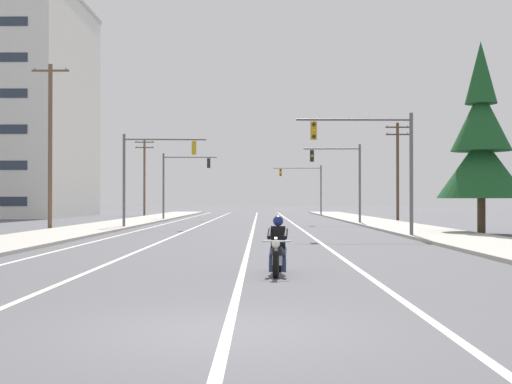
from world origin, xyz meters
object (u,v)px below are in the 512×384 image
conifer_tree_right_verge_near (481,145)px  utility_pole_right_far (398,168)px  traffic_signal_mid_right (344,172)px  utility_pole_left_near (50,143)px  traffic_signal_near_left (148,165)px  utility_pole_left_far (144,174)px  traffic_signal_mid_left (179,176)px  motorcycle_with_rider (278,251)px  traffic_signal_near_right (377,154)px  traffic_signal_far_right (307,182)px

conifer_tree_right_verge_near → utility_pole_right_far: bearing=89.3°
traffic_signal_mid_right → conifer_tree_right_verge_near: size_ratio=0.59×
utility_pole_right_far → utility_pole_left_near: bearing=-142.5°
traffic_signal_near_left → traffic_signal_mid_right: (13.84, 8.51, -0.06)m
utility_pole_right_far → utility_pole_left_far: (-26.35, 21.63, 0.26)m
traffic_signal_near_left → utility_pole_left_near: utility_pole_left_near is taller
utility_pole_left_near → traffic_signal_mid_right: bearing=29.4°
utility_pole_left_far → traffic_signal_near_left: bearing=-80.2°
traffic_signal_mid_left → motorcycle_with_rider: bearing=-80.5°
traffic_signal_mid_left → conifer_tree_right_verge_near: (19.61, -26.88, 0.73)m
traffic_signal_near_right → traffic_signal_mid_left: same height
traffic_signal_near_right → conifer_tree_right_verge_near: conifer_tree_right_verge_near is taller
traffic_signal_mid_left → utility_pole_right_far: bearing=-6.1°
traffic_signal_near_left → traffic_signal_near_right: bearing=-40.3°
utility_pole_right_far → traffic_signal_far_right: bearing=105.1°
motorcycle_with_rider → traffic_signal_mid_right: traffic_signal_mid_right is taller
utility_pole_left_near → utility_pole_left_far: (-0.93, 41.16, -0.37)m
utility_pole_left_near → traffic_signal_near_right: bearing=-24.7°
motorcycle_with_rider → utility_pole_right_far: (11.91, 45.59, 4.18)m
traffic_signal_near_left → traffic_signal_mid_right: same height
traffic_signal_near_left → traffic_signal_mid_right: 16.25m
conifer_tree_right_verge_near → traffic_signal_near_right: bearing=-151.1°
utility_pole_right_far → traffic_signal_near_right: bearing=-103.0°
traffic_signal_near_left → conifer_tree_right_verge_near: bearing=-21.7°
traffic_signal_near_right → traffic_signal_mid_left: size_ratio=1.00×
utility_pole_left_near → utility_pole_right_far: size_ratio=1.17×
traffic_signal_near_right → utility_pole_right_far: 28.95m
motorcycle_with_rider → traffic_signal_near_left: bearing=105.3°
motorcycle_with_rider → traffic_signal_mid_left: 48.50m
traffic_signal_mid_left → utility_pole_right_far: size_ratio=0.70×
traffic_signal_far_right → traffic_signal_near_left: bearing=-107.7°
motorcycle_with_rider → traffic_signal_mid_left: traffic_signal_mid_left is taller
utility_pole_left_far → traffic_signal_near_right: bearing=-68.3°
utility_pole_right_far → utility_pole_left_far: 34.09m
traffic_signal_near_right → traffic_signal_near_left: 17.27m
traffic_signal_near_left → utility_pole_right_far: (19.70, 17.03, 0.63)m
traffic_signal_mid_left → conifer_tree_right_verge_near: conifer_tree_right_verge_near is taller
traffic_signal_near_right → conifer_tree_right_verge_near: (6.23, 3.44, 0.68)m
traffic_signal_near_right → utility_pole_left_near: size_ratio=0.60×
traffic_signal_mid_left → utility_pole_right_far: (19.90, -2.12, 0.66)m
traffic_signal_near_right → traffic_signal_far_right: bearing=90.0°
utility_pole_left_near → utility_pole_left_far: utility_pole_left_near is taller
conifer_tree_right_verge_near → traffic_signal_mid_left: bearing=126.1°
utility_pole_left_near → conifer_tree_right_verge_near: bearing=-11.8°
traffic_signal_near_left → utility_pole_left_far: 39.24m
motorcycle_with_rider → utility_pole_right_far: size_ratio=0.25×
traffic_signal_near_right → traffic_signal_near_left: size_ratio=1.00×
traffic_signal_mid_right → utility_pole_right_far: utility_pole_right_far is taller
traffic_signal_near_right → traffic_signal_mid_right: bearing=88.1°
traffic_signal_near_left → utility_pole_left_far: bearing=99.8°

